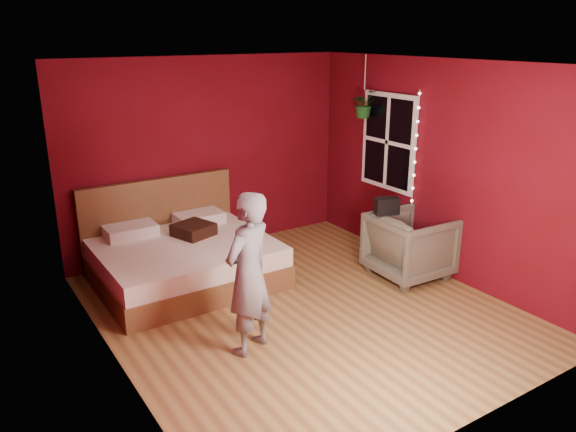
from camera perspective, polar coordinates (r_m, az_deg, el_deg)
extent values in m
plane|color=olive|center=(6.21, 1.51, -9.45)|extent=(4.50, 4.50, 0.00)
cube|color=#5C0918|center=(7.64, -8.08, 6.09)|extent=(4.00, 0.02, 2.60)
cube|color=#5C0918|center=(4.17, 19.54, -5.25)|extent=(4.00, 0.02, 2.60)
cube|color=#5C0918|center=(4.92, -18.06, -1.51)|extent=(0.02, 4.50, 2.60)
cube|color=#5C0918|center=(7.03, 15.30, 4.55)|extent=(0.02, 4.50, 2.60)
cube|color=white|center=(5.50, 1.74, 15.35)|extent=(4.00, 4.50, 0.02)
cube|color=white|center=(7.57, 10.17, 7.42)|extent=(0.04, 0.97, 1.27)
cube|color=black|center=(7.56, 10.08, 7.42)|extent=(0.02, 0.85, 1.15)
cube|color=white|center=(7.56, 10.05, 7.41)|extent=(0.03, 0.05, 1.15)
cube|color=white|center=(7.56, 10.05, 7.41)|extent=(0.03, 0.85, 0.05)
cylinder|color=silver|center=(7.18, 12.84, 6.67)|extent=(0.01, 0.01, 1.45)
sphere|color=#FFF2CC|center=(7.34, 12.47, 1.51)|extent=(0.04, 0.04, 0.04)
sphere|color=#FFF2CC|center=(7.30, 12.56, 2.78)|extent=(0.04, 0.04, 0.04)
sphere|color=#FFF2CC|center=(7.26, 12.65, 4.06)|extent=(0.04, 0.04, 0.04)
sphere|color=#FFF2CC|center=(7.22, 12.75, 5.36)|extent=(0.04, 0.04, 0.04)
sphere|color=#FFF2CC|center=(7.18, 12.84, 6.67)|extent=(0.04, 0.04, 0.04)
sphere|color=#FFF2CC|center=(7.15, 12.94, 8.00)|extent=(0.04, 0.04, 0.04)
sphere|color=#FFF2CC|center=(7.12, 13.03, 9.33)|extent=(0.04, 0.04, 0.04)
sphere|color=#FFF2CC|center=(7.10, 13.13, 10.67)|extent=(0.04, 0.04, 0.04)
sphere|color=#FFF2CC|center=(7.08, 13.23, 12.02)|extent=(0.04, 0.04, 0.04)
cube|color=brown|center=(6.89, -10.31, -5.55)|extent=(2.02, 1.71, 0.28)
cube|color=white|center=(6.79, -10.43, -3.60)|extent=(1.98, 1.68, 0.22)
cube|color=brown|center=(7.46, -12.95, -0.44)|extent=(2.02, 0.08, 1.11)
cube|color=silver|center=(7.10, -15.70, -1.45)|extent=(0.61, 0.38, 0.14)
cube|color=silver|center=(7.39, -9.02, -0.19)|extent=(0.61, 0.38, 0.14)
imported|color=slate|center=(5.16, -4.04, -5.91)|extent=(0.67, 0.57, 1.56)
imported|color=#6A6A54|center=(7.02, 12.28, -2.94)|extent=(0.92, 0.89, 0.80)
cube|color=black|center=(6.80, 10.01, 1.00)|extent=(0.31, 0.23, 0.20)
cube|color=black|center=(6.96, -9.58, -1.38)|extent=(0.53, 0.53, 0.15)
cylinder|color=silver|center=(7.65, 7.84, 14.27)|extent=(0.01, 0.01, 0.45)
imported|color=#1B6120|center=(7.69, 7.71, 11.23)|extent=(0.36, 0.32, 0.37)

